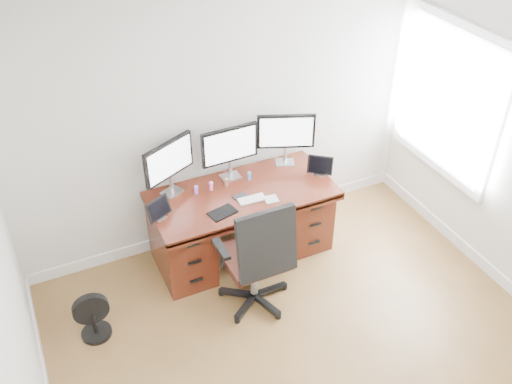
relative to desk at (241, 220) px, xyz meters
name	(u,v)px	position (x,y,z in m)	size (l,w,h in m)	color
back_wall	(221,112)	(0.00, 0.42, 0.95)	(4.00, 0.10, 2.70)	silver
desk	(241,220)	(0.00, 0.00, 0.00)	(1.70, 0.80, 0.75)	#4A190E
office_chair	(257,273)	(-0.16, -0.69, -0.02)	(0.65, 0.61, 1.15)	black
floor_fan	(93,317)	(-1.54, -0.43, -0.19)	(0.30, 0.26, 0.44)	black
monitor_left	(169,161)	(-0.58, 0.24, 0.68)	(0.51, 0.27, 0.53)	silver
monitor_center	(230,147)	(0.00, 0.24, 0.68)	(0.55, 0.15, 0.53)	silver
monitor_right	(286,133)	(0.58, 0.24, 0.68)	(0.52, 0.24, 0.53)	silver
tablet_left	(159,210)	(-0.79, -0.08, 0.43)	(0.24, 0.17, 0.19)	silver
tablet_right	(321,167)	(0.79, -0.08, 0.43)	(0.23, 0.20, 0.19)	silver
keyboard	(252,199)	(0.03, -0.18, 0.36)	(0.25, 0.11, 0.01)	silver
trackpad	(271,199)	(0.19, -0.25, 0.35)	(0.12, 0.12, 0.01)	silver
drawing_tablet	(222,213)	(-0.28, -0.24, 0.35)	(0.24, 0.15, 0.01)	black
phone	(240,196)	(-0.05, -0.08, 0.35)	(0.13, 0.07, 0.01)	black
figurine_purple	(196,189)	(-0.39, 0.12, 0.40)	(0.04, 0.04, 0.09)	#A15FE5
figurine_pink	(211,185)	(-0.24, 0.12, 0.40)	(0.04, 0.04, 0.09)	pink
figurine_brown	(226,181)	(-0.09, 0.12, 0.40)	(0.04, 0.04, 0.09)	#8D6149
figurine_blue	(249,175)	(0.14, 0.12, 0.40)	(0.04, 0.04, 0.09)	#478EDB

